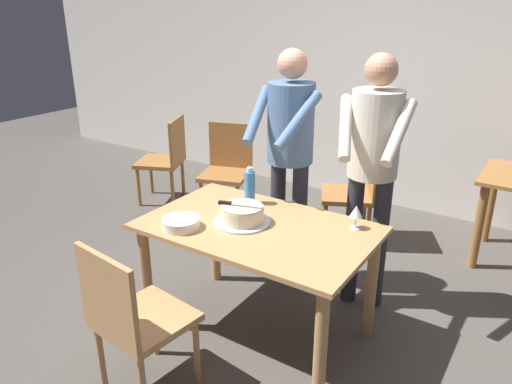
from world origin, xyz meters
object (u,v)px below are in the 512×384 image
background_chair_0 (357,189)px  background_chair_1 (166,157)px  person_standing_beside (373,157)px  main_dining_table (258,244)px  person_cutting_cake (290,145)px  water_bottle (250,187)px  background_chair_2 (227,167)px  cake_on_platter (242,215)px  chair_near_side (133,317)px  cake_knife (231,204)px  plate_stack (181,223)px  wine_glass_near (356,212)px

background_chair_0 → background_chair_1: size_ratio=1.00×
person_standing_beside → background_chair_1: (-2.44, 0.66, -0.58)m
main_dining_table → person_cutting_cake: bearing=103.5°
water_bottle → background_chair_2: size_ratio=0.28×
cake_on_platter → person_cutting_cake: person_cutting_cake is taller
main_dining_table → chair_near_side: chair_near_side is taller
person_cutting_cake → person_standing_beside: size_ratio=1.00×
background_chair_1 → water_bottle: bearing=-31.2°
main_dining_table → background_chair_2: size_ratio=1.52×
cake_knife → plate_stack: bearing=-129.0°
water_bottle → person_cutting_cake: bearing=77.9°
main_dining_table → background_chair_0: bearing=89.5°
person_standing_beside → chair_near_side: size_ratio=1.91×
main_dining_table → cake_knife: cake_knife is taller
background_chair_1 → person_standing_beside: bearing=-15.2°
main_dining_table → wine_glass_near: bearing=29.8°
wine_glass_near → water_bottle: (-0.73, -0.02, 0.01)m
cake_on_platter → background_chair_1: bearing=144.6°
plate_stack → person_cutting_cake: size_ratio=0.13×
water_bottle → person_cutting_cake: (0.08, 0.38, 0.21)m
background_chair_1 → chair_near_side: bearing=-50.6°
person_cutting_cake → background_chair_2: person_cutting_cake is taller
cake_knife → person_standing_beside: person_standing_beside is taller
cake_on_platter → plate_stack: (-0.26, -0.26, -0.02)m
person_standing_beside → background_chair_0: bearing=115.7°
wine_glass_near → person_cutting_cake: 0.78m
person_cutting_cake → chair_near_side: 1.56m
cake_on_platter → background_chair_2: (-1.18, 1.43, -0.31)m
cake_knife → water_bottle: water_bottle is taller
water_bottle → background_chair_1: 2.10m
background_chair_0 → person_standing_beside: bearing=-64.3°
wine_glass_near → person_cutting_cake: person_cutting_cake is taller
background_chair_0 → background_chair_1: bearing=-174.0°
background_chair_2 → person_cutting_cake: bearing=-34.6°
person_cutting_cake → background_chair_2: 1.49m
person_cutting_cake → background_chair_1: 2.06m
plate_stack → chair_near_side: bearing=-77.0°
wine_glass_near → background_chair_2: 2.14m
main_dining_table → person_standing_beside: bearing=56.9°
person_cutting_cake → background_chair_1: bearing=159.4°
person_cutting_cake → chair_near_side: bearing=-93.4°
person_standing_beside → chair_near_side: person_standing_beside is taller
main_dining_table → person_cutting_cake: person_cutting_cake is taller
plate_stack → person_standing_beside: person_standing_beside is taller
cake_on_platter → person_cutting_cake: 0.71m
plate_stack → background_chair_0: (0.38, 1.82, -0.29)m
main_dining_table → water_bottle: (-0.23, 0.26, 0.24)m
chair_near_side → plate_stack: bearing=103.0°
cake_knife → background_chair_2: bearing=127.3°
person_cutting_cake → cake_on_platter: bearing=-85.4°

